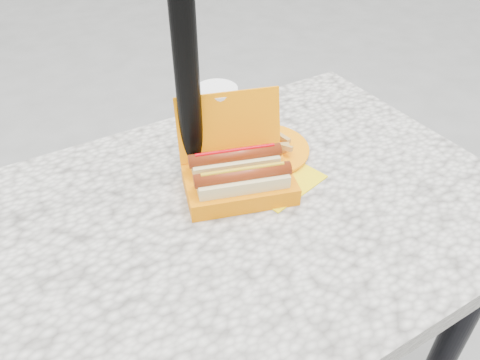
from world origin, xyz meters
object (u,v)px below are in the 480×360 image
umbrella_pole (182,17)px  hotdog_box (238,174)px  fries_plate (264,151)px  soda_cup (218,122)px

umbrella_pole → hotdog_box: umbrella_pole is taller
umbrella_pole → fries_plate: bearing=-9.2°
fries_plate → soda_cup: soda_cup is taller
fries_plate → soda_cup: 0.13m
fries_plate → umbrella_pole: bearing=170.8°
umbrella_pole → hotdog_box: size_ratio=8.10×
umbrella_pole → hotdog_box: bearing=-64.3°
umbrella_pole → hotdog_box: (0.05, -0.11, -0.31)m
umbrella_pole → soda_cup: (0.08, 0.03, -0.26)m
hotdog_box → soda_cup: bearing=96.0°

